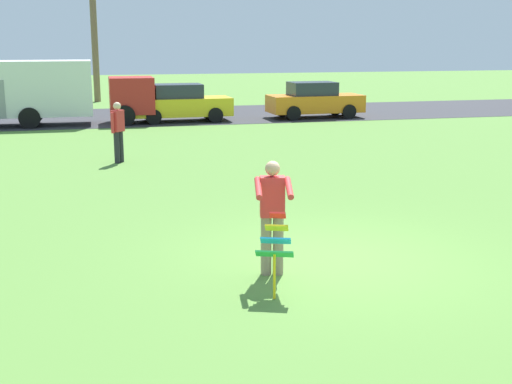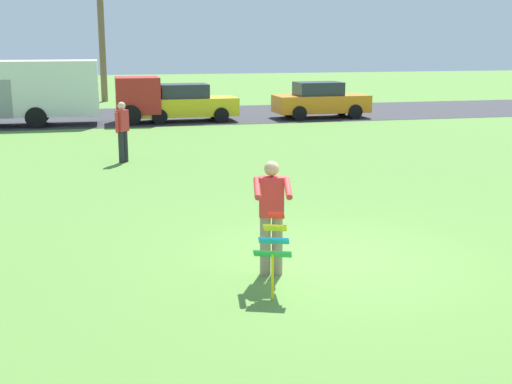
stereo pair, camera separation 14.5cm
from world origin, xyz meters
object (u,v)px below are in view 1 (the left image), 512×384
Objects in this scene: parked_truck_red_cab at (60,91)px; person_walker_near at (118,130)px; kite_held at (276,243)px; parked_car_orange at (314,101)px; person_kite_flyer at (272,213)px; parked_car_yellow at (181,103)px.

person_walker_near is at bearing -78.92° from parked_truck_red_cab.
parked_car_orange is at bearing 69.89° from kite_held.
kite_held is at bearing -80.48° from parked_truck_red_cab.
person_kite_flyer is 0.26× the size of parked_truck_red_cab.
parked_car_yellow is at bearing 180.00° from parked_car_orange.
parked_car_yellow is 9.99m from person_walker_near.
kite_held is at bearing -102.05° from person_kite_flyer.
kite_held is 0.26× the size of parked_car_yellow.
kite_held is 0.26× the size of parked_car_orange.
person_kite_flyer is 20.09m from parked_truck_red_cab.
person_kite_flyer reaches higher than kite_held.
kite_held is at bearing -81.84° from person_walker_near.
kite_held is at bearing -94.17° from parked_car_yellow.
parked_truck_red_cab is at bearing 99.52° from kite_held.
parked_truck_red_cab reaches higher than person_walker_near.
person_kite_flyer is 10.40m from person_walker_near.
parked_truck_red_cab reaches higher than kite_held.
parked_car_orange is (10.97, -0.00, -0.64)m from parked_truck_red_cab.
parked_truck_red_cab is 1.58× the size of parked_car_orange.
parked_truck_red_cab is at bearing 101.08° from person_walker_near.
person_walker_near reaches higher than parked_car_yellow.
kite_held is 20.84m from parked_truck_red_cab.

